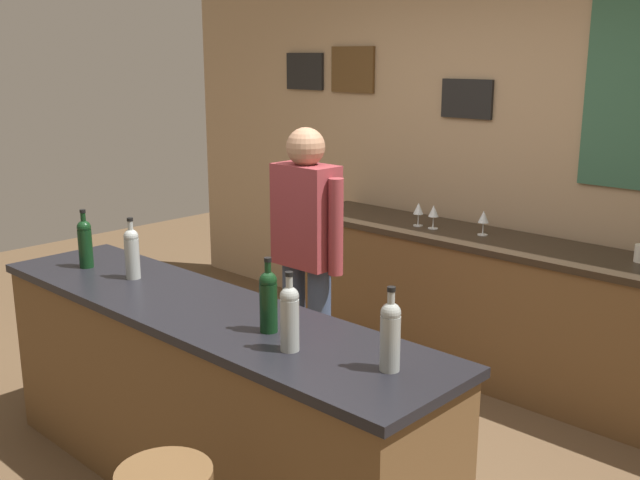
{
  "coord_description": "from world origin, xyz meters",
  "views": [
    {
      "loc": [
        2.51,
        -2.28,
        2.0
      ],
      "look_at": [
        -0.08,
        0.45,
        1.05
      ],
      "focal_mm": 41.58,
      "sensor_mm": 36.0,
      "label": 1
    }
  ],
  "objects_px": {
    "wine_bottle_b": "(132,252)",
    "wine_bottle_c": "(268,299)",
    "wine_bottle_e": "(390,334)",
    "wine_glass_a": "(418,209)",
    "wine_glass_b": "(434,212)",
    "wine_bottle_a": "(85,242)",
    "wine_glass_c": "(483,218)",
    "wine_bottle_d": "(290,316)",
    "bartender": "(306,252)"
  },
  "relations": [
    {
      "from": "wine_bottle_d",
      "to": "wine_glass_a",
      "type": "relative_size",
      "value": 1.97
    },
    {
      "from": "wine_bottle_a",
      "to": "wine_bottle_d",
      "type": "distance_m",
      "value": 1.56
    },
    {
      "from": "wine_bottle_a",
      "to": "wine_bottle_b",
      "type": "distance_m",
      "value": 0.35
    },
    {
      "from": "wine_bottle_c",
      "to": "wine_glass_c",
      "type": "bearing_deg",
      "value": 97.88
    },
    {
      "from": "wine_bottle_d",
      "to": "wine_glass_b",
      "type": "relative_size",
      "value": 1.97
    },
    {
      "from": "wine_bottle_c",
      "to": "wine_glass_b",
      "type": "distance_m",
      "value": 2.1
    },
    {
      "from": "wine_bottle_d",
      "to": "wine_glass_c",
      "type": "height_order",
      "value": "wine_bottle_d"
    },
    {
      "from": "wine_bottle_c",
      "to": "wine_bottle_d",
      "type": "relative_size",
      "value": 1.0
    },
    {
      "from": "wine_bottle_c",
      "to": "wine_glass_a",
      "type": "xyz_separation_m",
      "value": [
        -0.73,
        2.0,
        -0.05
      ]
    },
    {
      "from": "wine_bottle_b",
      "to": "wine_bottle_d",
      "type": "height_order",
      "value": "same"
    },
    {
      "from": "wine_bottle_b",
      "to": "wine_bottle_e",
      "type": "bearing_deg",
      "value": 0.23
    },
    {
      "from": "wine_bottle_b",
      "to": "wine_glass_a",
      "type": "distance_m",
      "value": 1.99
    },
    {
      "from": "wine_glass_a",
      "to": "wine_glass_b",
      "type": "distance_m",
      "value": 0.12
    },
    {
      "from": "wine_bottle_b",
      "to": "wine_glass_b",
      "type": "height_order",
      "value": "wine_bottle_b"
    },
    {
      "from": "wine_bottle_c",
      "to": "wine_bottle_e",
      "type": "xyz_separation_m",
      "value": [
        0.58,
        0.04,
        0.0
      ]
    },
    {
      "from": "wine_bottle_b",
      "to": "wine_glass_a",
      "type": "xyz_separation_m",
      "value": [
        0.29,
        1.97,
        -0.05
      ]
    },
    {
      "from": "wine_bottle_a",
      "to": "wine_bottle_e",
      "type": "height_order",
      "value": "same"
    },
    {
      "from": "wine_bottle_a",
      "to": "wine_glass_c",
      "type": "distance_m",
      "value": 2.36
    },
    {
      "from": "wine_bottle_a",
      "to": "wine_glass_b",
      "type": "relative_size",
      "value": 1.97
    },
    {
      "from": "wine_glass_b",
      "to": "wine_bottle_b",
      "type": "bearing_deg",
      "value": -101.57
    },
    {
      "from": "wine_bottle_b",
      "to": "wine_bottle_e",
      "type": "xyz_separation_m",
      "value": [
        1.6,
        0.01,
        0.0
      ]
    },
    {
      "from": "wine_bottle_a",
      "to": "wine_glass_c",
      "type": "xyz_separation_m",
      "value": [
        1.08,
        2.1,
        -0.05
      ]
    },
    {
      "from": "wine_bottle_d",
      "to": "wine_bottle_c",
      "type": "bearing_deg",
      "value": 158.73
    },
    {
      "from": "bartender",
      "to": "wine_bottle_c",
      "type": "xyz_separation_m",
      "value": [
        0.71,
        -0.94,
        0.12
      ]
    },
    {
      "from": "wine_glass_a",
      "to": "wine_glass_b",
      "type": "bearing_deg",
      "value": 1.31
    },
    {
      "from": "wine_bottle_a",
      "to": "wine_bottle_b",
      "type": "xyz_separation_m",
      "value": [
        0.35,
        0.06,
        0.0
      ]
    },
    {
      "from": "wine_bottle_d",
      "to": "wine_bottle_e",
      "type": "bearing_deg",
      "value": 16.73
    },
    {
      "from": "wine_bottle_a",
      "to": "wine_glass_c",
      "type": "relative_size",
      "value": 1.97
    },
    {
      "from": "wine_glass_a",
      "to": "wine_bottle_e",
      "type": "bearing_deg",
      "value": -56.29
    },
    {
      "from": "wine_glass_c",
      "to": "wine_glass_b",
      "type": "bearing_deg",
      "value": -168.14
    },
    {
      "from": "wine_bottle_d",
      "to": "wine_glass_c",
      "type": "xyz_separation_m",
      "value": [
        -0.49,
        2.15,
        -0.05
      ]
    },
    {
      "from": "bartender",
      "to": "wine_bottle_a",
      "type": "distance_m",
      "value": 1.17
    },
    {
      "from": "bartender",
      "to": "wine_bottle_b",
      "type": "height_order",
      "value": "bartender"
    },
    {
      "from": "wine_bottle_c",
      "to": "wine_glass_a",
      "type": "relative_size",
      "value": 1.97
    },
    {
      "from": "bartender",
      "to": "wine_bottle_a",
      "type": "height_order",
      "value": "bartender"
    },
    {
      "from": "wine_bottle_e",
      "to": "wine_bottle_b",
      "type": "bearing_deg",
      "value": -179.77
    },
    {
      "from": "wine_bottle_b",
      "to": "wine_bottle_e",
      "type": "relative_size",
      "value": 1.0
    },
    {
      "from": "wine_glass_b",
      "to": "wine_bottle_d",
      "type": "bearing_deg",
      "value": -68.69
    },
    {
      "from": "wine_bottle_e",
      "to": "wine_bottle_a",
      "type": "bearing_deg",
      "value": -178.11
    },
    {
      "from": "wine_glass_a",
      "to": "wine_glass_b",
      "type": "xyz_separation_m",
      "value": [
        0.12,
        0.0,
        0.0
      ]
    },
    {
      "from": "wine_bottle_c",
      "to": "wine_bottle_e",
      "type": "relative_size",
      "value": 1.0
    },
    {
      "from": "wine_bottle_e",
      "to": "wine_glass_c",
      "type": "xyz_separation_m",
      "value": [
        -0.87,
        2.04,
        -0.05
      ]
    },
    {
      "from": "wine_glass_b",
      "to": "wine_glass_c",
      "type": "distance_m",
      "value": 0.33
    },
    {
      "from": "wine_bottle_b",
      "to": "wine_bottle_a",
      "type": "bearing_deg",
      "value": -170.51
    },
    {
      "from": "bartender",
      "to": "wine_bottle_e",
      "type": "height_order",
      "value": "bartender"
    },
    {
      "from": "wine_bottle_b",
      "to": "wine_bottle_c",
      "type": "bearing_deg",
      "value": -1.72
    },
    {
      "from": "wine_bottle_e",
      "to": "wine_glass_a",
      "type": "bearing_deg",
      "value": 123.71
    },
    {
      "from": "wine_glass_b",
      "to": "wine_bottle_a",
      "type": "bearing_deg",
      "value": -110.24
    },
    {
      "from": "wine_bottle_e",
      "to": "wine_glass_c",
      "type": "height_order",
      "value": "wine_bottle_e"
    },
    {
      "from": "wine_bottle_a",
      "to": "wine_glass_b",
      "type": "height_order",
      "value": "wine_bottle_a"
    }
  ]
}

